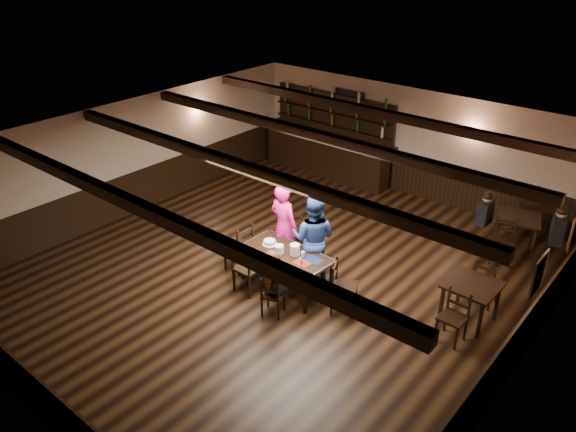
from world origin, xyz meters
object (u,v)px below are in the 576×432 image
Objects in this scene: woman_pink at (284,227)px; cake at (270,242)px; man_blue at (313,238)px; chair_near_left at (245,266)px; bar_counter at (328,148)px; chair_near_right at (272,294)px; dining_table at (286,256)px.

cake is at bearing 100.26° from woman_pink.
man_blue is (0.70, 0.02, -0.02)m from woman_pink.
chair_near_left is 0.69m from cake.
bar_counter reaches higher than woman_pink.
man_blue is 0.45× the size of bar_counter.
chair_near_right is 0.44× the size of man_blue.
woman_pink is 0.46× the size of bar_counter.
bar_counter is at bearing 111.52° from chair_near_left.
man_blue is (-0.17, 1.39, 0.43)m from chair_near_right.
bar_counter is (-2.21, 5.61, 0.15)m from chair_near_left.
cake reaches higher than dining_table.
bar_counter is (-3.05, 5.83, 0.27)m from chair_near_right.
woman_pink is 0.51m from cake.
cake is (0.07, -0.50, -0.11)m from woman_pink.
woman_pink reaches higher than cake.
cake is (-0.64, -0.52, -0.09)m from man_blue.
chair_near_right is 0.20× the size of bar_counter.
woman_pink is at bearing 97.69° from cake.
dining_table is 0.79m from chair_near_left.
chair_near_right is at bearing 125.28° from woman_pink.
chair_near_left is 6.04m from bar_counter.
chair_near_right is 2.80× the size of cake.
dining_table is 1.00× the size of man_blue.
woman_pink is at bearing 122.72° from chair_near_right.
man_blue reaches higher than chair_near_right.
man_blue is 5.30m from bar_counter.
woman_pink is (-0.88, 1.36, 0.45)m from chair_near_right.
bar_counter is (-2.68, 4.99, 0.04)m from dining_table.
chair_near_left is 1.20m from woman_pink.
chair_near_right is 6.58m from bar_counter.
chair_near_right is 1.23m from cake.
cake is at bearing 132.99° from chair_near_right.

